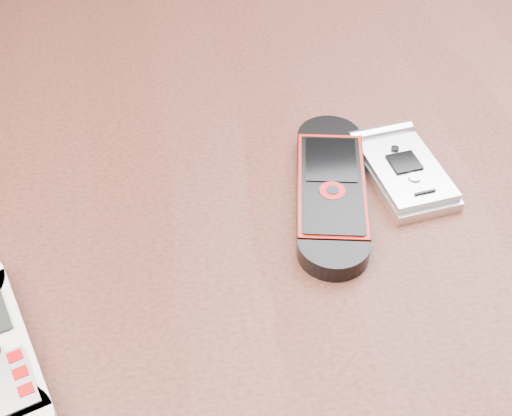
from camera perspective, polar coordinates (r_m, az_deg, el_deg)
The scene contains 3 objects.
table at distance 0.56m, azimuth -0.51°, elevation -8.49°, with size 1.20×0.80×0.75m.
nokia_black_red at distance 0.49m, azimuth 6.03°, elevation 1.48°, with size 0.05×0.15×0.02m, color black.
motorola_razr at distance 0.51m, azimuth 11.81°, elevation 2.90°, with size 0.05×0.09×0.01m, color silver.
Camera 1 is at (-0.05, -0.33, 1.09)m, focal length 50.00 mm.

